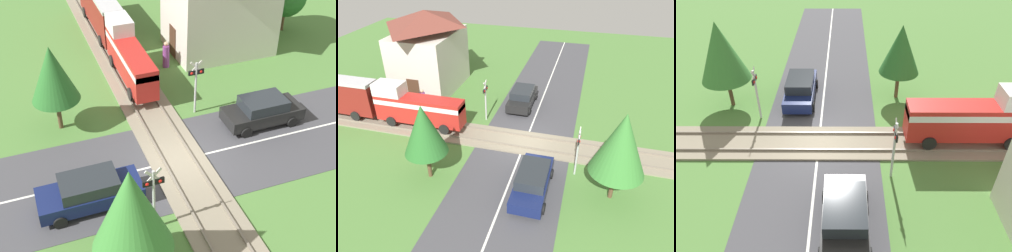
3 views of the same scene
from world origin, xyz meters
The scene contains 12 objects.
ground_plane centered at (0.00, 0.00, 0.00)m, with size 60.00×60.00×0.00m, color #4C7A38.
road_surface centered at (0.00, 0.00, 0.01)m, with size 48.00×6.40×0.02m.
track_bed centered at (0.00, 0.00, 0.07)m, with size 2.80×48.00×0.24m.
train centered at (0.00, 12.44, 1.87)m, with size 1.58×15.35×3.18m.
car_near_crossing centered at (-4.65, -1.44, 0.81)m, with size 4.54×1.94×1.56m.
car_far_side centered at (5.45, 1.44, 0.81)m, with size 4.27×1.99×1.57m.
crossing_signal_west_approach centered at (-2.44, -3.64, 2.08)m, with size 0.90×0.18×3.26m.
crossing_signal_east_approach centered at (2.44, 3.64, 2.08)m, with size 0.90×0.18×3.26m.
station_building centered at (7.00, 10.47, 3.40)m, with size 7.16×5.37×7.00m.
pedestrian_by_station centered at (2.71, 9.14, 0.81)m, with size 0.44×0.44×1.77m.
tree_roadside_hedge centered at (-4.91, 4.78, 3.32)m, with size 2.50×2.50×4.83m.
tree_beyond_track centered at (-3.92, -5.74, 3.60)m, with size 2.92×2.92×5.36m.
Camera 1 is at (-6.49, -16.31, 15.09)m, focal length 50.00 mm.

